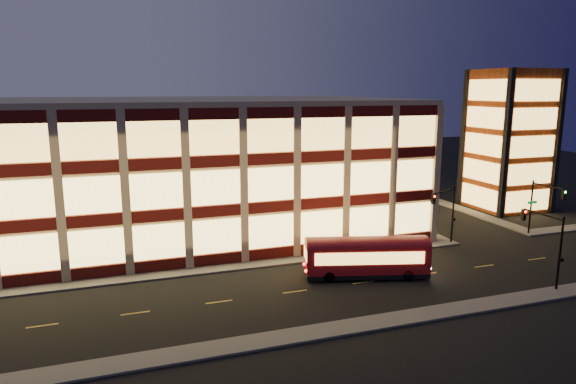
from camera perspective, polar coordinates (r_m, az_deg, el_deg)
name	(u,v)px	position (r m, az deg, el deg)	size (l,w,h in m)	color
ground	(228,272)	(45.21, -6.69, -8.83)	(200.00, 200.00, 0.00)	black
sidewalk_office_south	(191,271)	(45.63, -10.69, -8.66)	(54.00, 2.00, 0.15)	#514F4C
sidewalk_office_east	(371,209)	(68.39, 9.24, -1.83)	(2.00, 30.00, 0.15)	#514F4C
sidewalk_tower_south	(572,228)	(66.58, 29.06, -3.52)	(14.00, 2.00, 0.15)	#514F4C
sidewalk_tower_west	(442,203)	(74.15, 16.76, -1.14)	(2.00, 30.00, 0.15)	#514F4C
sidewalk_near	(273,339)	(33.64, -1.70, -16.06)	(100.00, 2.00, 0.15)	#514F4C
office_building	(168,164)	(59.31, -13.16, 3.04)	(50.45, 30.45, 14.50)	tan
stair_tower	(509,140)	(72.67, 23.33, 5.29)	(8.60, 8.60, 18.00)	#8C3814
traffic_signal_far	(446,206)	(53.27, 17.16, -1.53)	(3.79, 1.87, 6.00)	black
traffic_signal_right	(542,200)	(59.96, 26.40, -0.83)	(1.20, 4.37, 6.00)	black
traffic_signal_near	(546,235)	(45.89, 26.77, -4.30)	(0.32, 4.45, 6.00)	black
trolley_bus	(367,255)	(43.75, 8.73, -6.92)	(10.55, 5.27, 3.47)	#97080C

